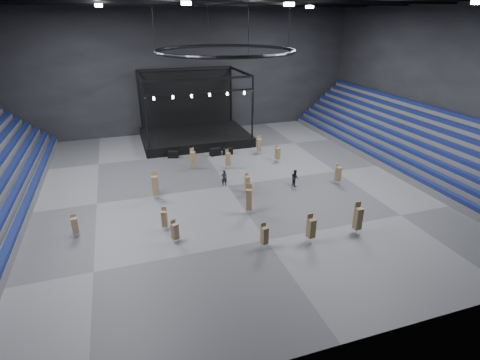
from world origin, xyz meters
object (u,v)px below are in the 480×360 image
object	(u,v)px
chair_stack_9	(164,218)
chair_stack_12	(249,199)
chair_stack_5	(358,218)
chair_stack_6	(278,153)
chair_stack_13	(228,159)
stage	(194,130)
chair_stack_8	(75,225)
chair_stack_11	(155,185)
man_center	(224,178)
chair_stack_4	(193,158)
chair_stack_2	(264,235)
flight_case_mid	(215,152)
chair_stack_3	(175,231)
chair_stack_0	(259,144)
chair_stack_1	(311,228)
flight_case_left	(173,154)
crew_member	(295,178)
flight_case_right	(228,151)
chair_stack_7	(247,182)
chair_stack_10	(338,174)

from	to	relation	value
chair_stack_9	chair_stack_12	distance (m)	7.32
chair_stack_5	chair_stack_6	distance (m)	16.45
chair_stack_12	chair_stack_13	bearing A→B (deg)	104.16
stage	chair_stack_8	size ratio (longest dim) A/B	7.28
chair_stack_11	man_center	world-z (taller)	chair_stack_11
chair_stack_4	chair_stack_2	bearing A→B (deg)	-97.31
chair_stack_2	chair_stack_4	world-z (taller)	chair_stack_4
chair_stack_13	flight_case_mid	bearing A→B (deg)	68.27
chair_stack_3	chair_stack_12	bearing A→B (deg)	-3.66
chair_stack_0	chair_stack_1	bearing A→B (deg)	-88.17
chair_stack_6	chair_stack_9	size ratio (longest dim) A/B	1.03
chair_stack_6	man_center	world-z (taller)	chair_stack_6
flight_case_left	chair_stack_8	bearing A→B (deg)	-122.86
chair_stack_1	chair_stack_5	distance (m)	4.05
chair_stack_6	chair_stack_5	bearing A→B (deg)	-113.11
chair_stack_9	chair_stack_3	bearing A→B (deg)	-58.45
stage	chair_stack_12	distance (m)	22.30
chair_stack_4	chair_stack_12	xyz separation A→B (m)	(2.46, -11.72, 0.14)
flight_case_mid	chair_stack_13	xyz separation A→B (m)	(0.26, -4.60, 0.68)
flight_case_mid	crew_member	xyz separation A→B (m)	(5.32, -11.17, 0.40)
chair_stack_13	crew_member	size ratio (longest dim) A/B	1.29
chair_stack_0	chair_stack_12	size ratio (longest dim) A/B	0.83
chair_stack_13	chair_stack_12	bearing A→B (deg)	-121.90
flight_case_right	chair_stack_0	distance (m)	3.96
stage	chair_stack_5	xyz separation A→B (m)	(7.12, -28.03, -0.06)
chair_stack_4	chair_stack_8	size ratio (longest dim) A/B	1.25
chair_stack_1	chair_stack_11	distance (m)	15.14
chair_stack_1	crew_member	size ratio (longest dim) A/B	1.37
chair_stack_7	chair_stack_12	distance (m)	4.29
chair_stack_8	chair_stack_11	distance (m)	8.24
flight_case_right	chair_stack_1	xyz separation A→B (m)	(0.34, -20.80, 0.85)
chair_stack_2	chair_stack_7	xyz separation A→B (m)	(1.95, 9.40, -0.05)
chair_stack_10	chair_stack_8	bearing A→B (deg)	162.94
chair_stack_6	chair_stack_7	distance (m)	8.98
chair_stack_2	chair_stack_9	size ratio (longest dim) A/B	1.02
man_center	chair_stack_6	bearing A→B (deg)	-145.95
chair_stack_1	man_center	xyz separation A→B (m)	(-3.35, 11.95, -0.40)
chair_stack_1	chair_stack_13	xyz separation A→B (m)	(-1.64, 16.32, -0.10)
man_center	chair_stack_3	bearing A→B (deg)	58.43
stage	chair_stack_13	distance (m)	11.76
chair_stack_3	chair_stack_10	world-z (taller)	chair_stack_10
chair_stack_10	chair_stack_13	bearing A→B (deg)	118.17
chair_stack_6	chair_stack_1	bearing A→B (deg)	-126.89
chair_stack_6	chair_stack_8	bearing A→B (deg)	-176.61
flight_case_mid	chair_stack_1	distance (m)	21.02
flight_case_right	chair_stack_0	world-z (taller)	chair_stack_0
chair_stack_12	chair_stack_4	bearing A→B (deg)	122.92
flight_case_right	man_center	bearing A→B (deg)	-108.75
flight_case_mid	flight_case_right	world-z (taller)	flight_case_mid
flight_case_left	chair_stack_10	distance (m)	19.69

